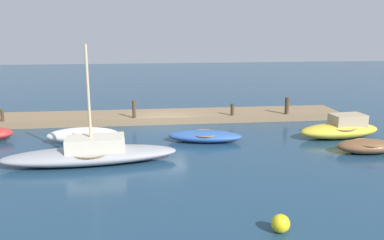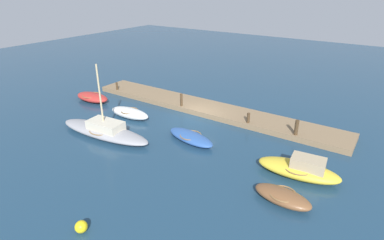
{
  "view_description": "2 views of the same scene",
  "coord_description": "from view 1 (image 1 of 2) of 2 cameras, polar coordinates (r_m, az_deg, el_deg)",
  "views": [
    {
      "loc": [
        1.11,
        23.59,
        5.88
      ],
      "look_at": [
        -1.36,
        2.41,
        0.88
      ],
      "focal_mm": 37.57,
      "sensor_mm": 36.0,
      "label": 1
    },
    {
      "loc": [
        -12.49,
        19.19,
        9.98
      ],
      "look_at": [
        -0.73,
        1.76,
        0.59
      ],
      "focal_mm": 29.08,
      "sensor_mm": 36.0,
      "label": 2
    }
  ],
  "objects": [
    {
      "name": "mooring_post_mid_west",
      "position": [
        25.15,
        5.75,
        1.5
      ],
      "size": [
        0.22,
        0.22,
        0.76
      ],
      "primitive_type": "cylinder",
      "color": "#47331E",
      "rests_on": "dock_platform"
    },
    {
      "name": "marker_buoy",
      "position": [
        12.35,
        12.46,
        -14.15
      ],
      "size": [
        0.55,
        0.55,
        0.55
      ],
      "primitive_type": "sphere",
      "color": "yellow",
      "rests_on": "ground_plane"
    },
    {
      "name": "rowboat_white",
      "position": [
        21.52,
        -15.24,
        -2.05
      ],
      "size": [
        3.68,
        1.46,
        0.78
      ],
      "rotation": [
        0.0,
        0.0,
        0.04
      ],
      "color": "white",
      "rests_on": "ground_plane"
    },
    {
      "name": "mooring_post_west",
      "position": [
        26.1,
        13.32,
        1.98
      ],
      "size": [
        0.26,
        0.26,
        1.07
      ],
      "primitive_type": "cylinder",
      "color": "#47331E",
      "rests_on": "dock_platform"
    },
    {
      "name": "sailboat_grey",
      "position": [
        18.16,
        -14.07,
        -4.58
      ],
      "size": [
        7.7,
        2.53,
        5.16
      ],
      "rotation": [
        0.0,
        0.0,
        0.08
      ],
      "color": "#939399",
      "rests_on": "ground_plane"
    },
    {
      "name": "rowboat_blue",
      "position": [
        20.93,
        1.83,
        -2.29
      ],
      "size": [
        4.02,
        2.11,
        0.58
      ],
      "rotation": [
        0.0,
        0.0,
        -0.19
      ],
      "color": "#2D569E",
      "rests_on": "ground_plane"
    },
    {
      "name": "motorboat_yellow",
      "position": [
        23.04,
        20.35,
        -1.17
      ],
      "size": [
        4.64,
        2.14,
        1.27
      ],
      "rotation": [
        0.0,
        0.0,
        0.1
      ],
      "color": "gold",
      "rests_on": "ground_plane"
    },
    {
      "name": "mooring_post_mid_east",
      "position": [
        24.56,
        -8.24,
        1.52
      ],
      "size": [
        0.21,
        0.21,
        1.07
      ],
      "primitive_type": "cylinder",
      "color": "#47331E",
      "rests_on": "dock_platform"
    },
    {
      "name": "mooring_post_east",
      "position": [
        25.98,
        -25.34,
        0.61
      ],
      "size": [
        0.19,
        0.19,
        0.72
      ],
      "primitive_type": "cylinder",
      "color": "#47331E",
      "rests_on": "dock_platform"
    },
    {
      "name": "dinghy_brown",
      "position": [
        20.78,
        23.59,
        -3.41
      ],
      "size": [
        2.98,
        1.52,
        0.66
      ],
      "rotation": [
        0.0,
        0.0,
        -0.08
      ],
      "color": "brown",
      "rests_on": "ground_plane"
    },
    {
      "name": "ground_plane",
      "position": [
        24.34,
        -3.84,
        -0.82
      ],
      "size": [
        84.0,
        84.0,
        0.0
      ],
      "primitive_type": "plane",
      "color": "navy"
    },
    {
      "name": "dock_platform",
      "position": [
        25.88,
        -4.03,
        0.52
      ],
      "size": [
        22.74,
        2.85,
        0.43
      ],
      "primitive_type": "cube",
      "color": "#846B4C",
      "rests_on": "ground_plane"
    }
  ]
}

